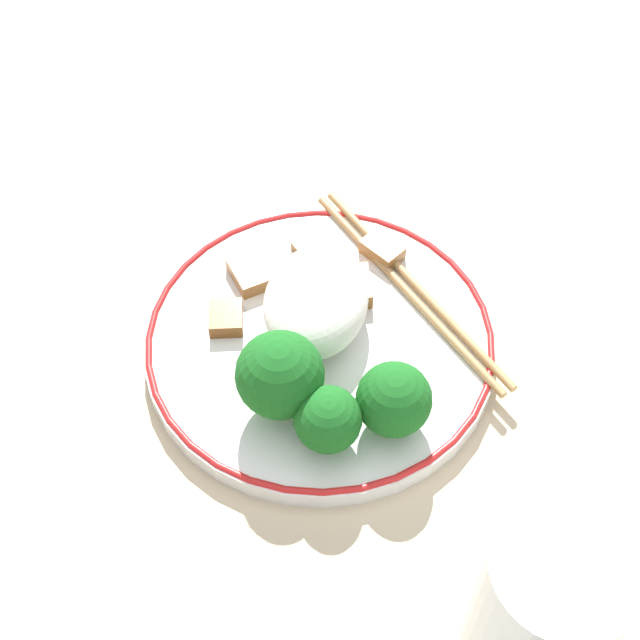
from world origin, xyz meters
name	(u,v)px	position (x,y,z in m)	size (l,w,h in m)	color
ground_plane	(320,349)	(0.00, 0.00, 0.00)	(3.00, 3.00, 0.00)	#C6B28E
plate	(320,341)	(0.00, 0.00, 0.01)	(0.26, 0.26, 0.02)	white
rice_mound	(316,301)	(-0.01, -0.01, 0.04)	(0.10, 0.08, 0.05)	white
broccoli_back_left	(280,375)	(0.06, -0.02, 0.05)	(0.06, 0.06, 0.07)	#72AD4C
broccoli_back_center	(328,420)	(0.08, 0.02, 0.04)	(0.04, 0.04, 0.05)	#72AD4C
broccoli_back_right	(394,400)	(0.06, 0.06, 0.04)	(0.05, 0.05, 0.05)	#72AD4C
meat_near_front	(249,273)	(-0.04, -0.06, 0.02)	(0.04, 0.04, 0.01)	#9E6633
meat_near_left	(352,286)	(-0.05, 0.02, 0.02)	(0.04, 0.04, 0.01)	brown
meat_near_right	(318,252)	(-0.08, -0.02, 0.02)	(0.05, 0.05, 0.01)	brown
meat_near_back	(227,314)	(0.00, -0.07, 0.02)	(0.03, 0.03, 0.01)	brown
meat_on_rice_edge	(382,250)	(-0.09, 0.03, 0.02)	(0.04, 0.04, 0.01)	#9E6633
chopsticks	(410,287)	(-0.06, 0.06, 0.02)	(0.18, 0.17, 0.01)	#AD8451
drinking_glass	(543,608)	(0.19, 0.16, 0.06)	(0.08, 0.08, 0.12)	silver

